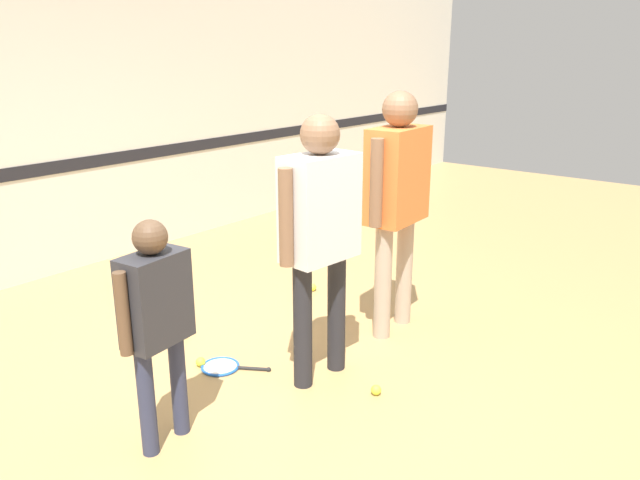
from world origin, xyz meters
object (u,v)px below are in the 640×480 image
object	(u,v)px
person_student_left	(156,311)
racket_spare_on_floor	(223,367)
tennis_ball_stray_left	(313,287)
tennis_ball_stray_right	(184,334)
person_instructor	(320,222)
tennis_ball_near_instructor	(376,390)
person_student_right	(397,188)
tennis_ball_by_spare_racket	(201,362)

from	to	relation	value
person_student_left	racket_spare_on_floor	xyz separation A→B (m)	(0.77, 0.37, -0.78)
person_student_left	tennis_ball_stray_left	world-z (taller)	person_student_left
person_student_left	tennis_ball_stray_right	distance (m)	1.51
person_student_left	tennis_ball_stray_right	xyz separation A→B (m)	(0.90, 0.94, -0.76)
person_instructor	person_student_left	bearing A→B (deg)	174.66
racket_spare_on_floor	tennis_ball_stray_right	world-z (taller)	tennis_ball_stray_right
tennis_ball_stray_left	racket_spare_on_floor	bearing A→B (deg)	-164.30
person_instructor	tennis_ball_near_instructor	xyz separation A→B (m)	(0.03, -0.42, -1.03)
tennis_ball_stray_left	tennis_ball_stray_right	bearing A→B (deg)	173.27
person_student_left	person_student_right	world-z (taller)	person_student_right
person_student_left	tennis_ball_near_instructor	world-z (taller)	person_student_left
person_student_left	tennis_ball_stray_left	distance (m)	2.49
person_instructor	tennis_ball_stray_right	size ratio (longest dim) A/B	26.12
person_instructor	person_student_left	xyz separation A→B (m)	(-1.10, 0.21, -0.28)
tennis_ball_near_instructor	tennis_ball_by_spare_racket	world-z (taller)	same
person_instructor	tennis_ball_by_spare_racket	bearing A→B (deg)	125.14
person_instructor	tennis_ball_near_instructor	size ratio (longest dim) A/B	26.12
person_student_right	tennis_ball_stray_right	size ratio (longest dim) A/B	27.42
tennis_ball_near_instructor	tennis_ball_by_spare_racket	bearing A→B (deg)	111.12
racket_spare_on_floor	tennis_ball_stray_left	size ratio (longest dim) A/B	7.36
person_student_right	tennis_ball_by_spare_racket	distance (m)	1.86
person_student_left	racket_spare_on_floor	bearing A→B (deg)	19.55
person_student_right	tennis_ball_stray_right	distance (m)	1.93
person_student_left	person_student_right	xyz separation A→B (m)	(2.02, -0.20, 0.33)
racket_spare_on_floor	tennis_ball_by_spare_racket	size ratio (longest dim) A/B	7.36
person_student_right	tennis_ball_stray_left	distance (m)	1.48
person_instructor	tennis_ball_by_spare_racket	world-z (taller)	person_instructor
tennis_ball_by_spare_racket	tennis_ball_stray_left	bearing A→B (deg)	9.97
tennis_ball_stray_right	tennis_ball_by_spare_racket	bearing A→B (deg)	-116.03
person_student_right	tennis_ball_by_spare_racket	bearing A→B (deg)	-30.77
person_student_left	tennis_ball_stray_left	bearing A→B (deg)	13.18
person_student_left	tennis_ball_stray_right	bearing A→B (deg)	40.24
person_student_right	tennis_ball_stray_right	world-z (taller)	person_student_right
person_instructor	person_student_left	size ratio (longest dim) A/B	1.35
person_student_left	tennis_ball_by_spare_racket	xyz separation A→B (m)	(0.69, 0.51, -0.76)
tennis_ball_by_spare_racket	tennis_ball_stray_right	xyz separation A→B (m)	(0.21, 0.43, 0.00)
racket_spare_on_floor	tennis_ball_stray_right	size ratio (longest dim) A/B	7.36
racket_spare_on_floor	tennis_ball_by_spare_racket	world-z (taller)	tennis_ball_by_spare_racket
person_student_left	tennis_ball_by_spare_racket	bearing A→B (deg)	30.43
person_instructor	tennis_ball_stray_left	xyz separation A→B (m)	(1.15, 1.00, -1.03)
tennis_ball_near_instructor	tennis_ball_by_spare_racket	size ratio (longest dim) A/B	1.00
person_student_left	person_student_right	bearing A→B (deg)	-11.61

